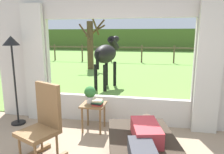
# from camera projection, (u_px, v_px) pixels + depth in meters

# --- Properties ---
(back_wall_with_window) EXTENTS (5.20, 0.12, 2.55)m
(back_wall_with_window) POSITION_uv_depth(u_px,v_px,m) (116.00, 63.00, 4.17)
(back_wall_with_window) COLOR beige
(back_wall_with_window) RESTS_ON ground_plane
(curtain_panel_left) EXTENTS (0.44, 0.10, 2.40)m
(curtain_panel_left) POSITION_uv_depth(u_px,v_px,m) (35.00, 64.00, 4.36)
(curtain_panel_left) COLOR beige
(curtain_panel_left) RESTS_ON ground_plane
(curtain_panel_right) EXTENTS (0.44, 0.10, 2.40)m
(curtain_panel_right) POSITION_uv_depth(u_px,v_px,m) (209.00, 69.00, 3.73)
(curtain_panel_right) COLOR beige
(curtain_panel_right) RESTS_ON ground_plane
(outdoor_pasture_lawn) EXTENTS (36.00, 21.68, 0.02)m
(outdoor_pasture_lawn) POSITION_uv_depth(u_px,v_px,m) (143.00, 60.00, 14.90)
(outdoor_pasture_lawn) COLOR olive
(outdoor_pasture_lawn) RESTS_ON ground_plane
(distant_hill_ridge) EXTENTS (36.00, 2.00, 2.40)m
(distant_hill_ridge) POSITION_uv_depth(u_px,v_px,m) (147.00, 40.00, 24.13)
(distant_hill_ridge) COLOR #4B6329
(distant_hill_ridge) RESTS_ON ground_plane
(reclining_person) EXTENTS (0.47, 1.43, 0.22)m
(reclining_person) POSITION_uv_depth(u_px,v_px,m) (145.00, 139.00, 2.60)
(reclining_person) COLOR #B23338
(reclining_person) RESTS_ON recliner_sofa
(rocking_chair) EXTENTS (0.70, 0.81, 1.12)m
(rocking_chair) POSITION_uv_depth(u_px,v_px,m) (43.00, 123.00, 3.02)
(rocking_chair) COLOR brown
(rocking_chair) RESTS_ON ground_plane
(side_table) EXTENTS (0.44, 0.44, 0.52)m
(side_table) POSITION_uv_depth(u_px,v_px,m) (94.00, 109.00, 3.96)
(side_table) COLOR brown
(side_table) RESTS_ON ground_plane
(potted_plant) EXTENTS (0.22, 0.22, 0.32)m
(potted_plant) POSITION_uv_depth(u_px,v_px,m) (90.00, 93.00, 3.98)
(potted_plant) COLOR silver
(potted_plant) RESTS_ON side_table
(book_stack) EXTENTS (0.22, 0.17, 0.11)m
(book_stack) POSITION_uv_depth(u_px,v_px,m) (97.00, 103.00, 3.86)
(book_stack) COLOR #B22D28
(book_stack) RESTS_ON side_table
(floor_lamp_left) EXTENTS (0.32, 0.32, 1.77)m
(floor_lamp_left) POSITION_uv_depth(u_px,v_px,m) (12.00, 54.00, 4.05)
(floor_lamp_left) COLOR black
(floor_lamp_left) RESTS_ON ground_plane
(horse) EXTENTS (0.80, 1.82, 1.73)m
(horse) POSITION_uv_depth(u_px,v_px,m) (107.00, 54.00, 7.00)
(horse) COLOR black
(horse) RESTS_ON outdoor_pasture_lawn
(pasture_tree) EXTENTS (1.30, 1.29, 2.56)m
(pasture_tree) POSITION_uv_depth(u_px,v_px,m) (91.00, 43.00, 10.86)
(pasture_tree) COLOR #4C3823
(pasture_tree) RESTS_ON outdoor_pasture_lawn
(pasture_fence_line) EXTENTS (16.10, 0.10, 1.10)m
(pasture_fence_line) POSITION_uv_depth(u_px,v_px,m) (142.00, 51.00, 13.45)
(pasture_fence_line) COLOR brown
(pasture_fence_line) RESTS_ON outdoor_pasture_lawn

